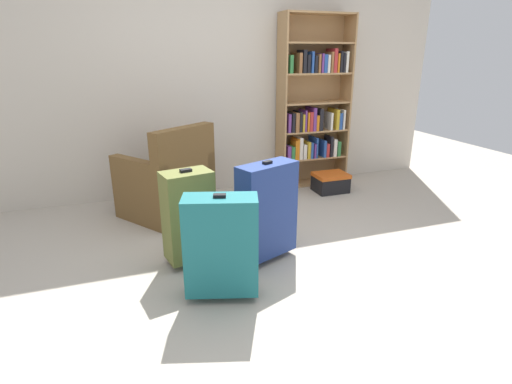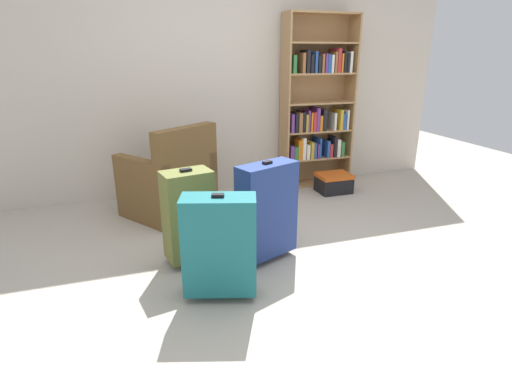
{
  "view_description": "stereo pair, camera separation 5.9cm",
  "coord_description": "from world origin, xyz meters",
  "px_view_note": "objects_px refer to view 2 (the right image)",
  "views": [
    {
      "loc": [
        -1.09,
        -2.35,
        1.53
      ],
      "look_at": [
        -0.17,
        0.29,
        0.55
      ],
      "focal_mm": 28.09,
      "sensor_mm": 36.0,
      "label": 1
    },
    {
      "loc": [
        -1.03,
        -2.37,
        1.53
      ],
      "look_at": [
        -0.17,
        0.29,
        0.55
      ],
      "focal_mm": 28.09,
      "sensor_mm": 36.0,
      "label": 2
    }
  ],
  "objects_px": {
    "mug": "(218,209)",
    "suitcase_navy_blue": "(267,210)",
    "armchair": "(170,184)",
    "suitcase_olive": "(189,215)",
    "suitcase_teal": "(219,245)",
    "storage_box": "(334,182)",
    "bookshelf": "(316,107)"
  },
  "relations": [
    {
      "from": "armchair",
      "to": "suitcase_olive",
      "type": "xyz_separation_m",
      "value": [
        0.02,
        -1.02,
        0.07
      ]
    },
    {
      "from": "mug",
      "to": "suitcase_teal",
      "type": "bearing_deg",
      "value": -102.01
    },
    {
      "from": "armchair",
      "to": "mug",
      "type": "xyz_separation_m",
      "value": [
        0.44,
        -0.12,
        -0.27
      ]
    },
    {
      "from": "suitcase_olive",
      "to": "suitcase_navy_blue",
      "type": "bearing_deg",
      "value": -13.59
    },
    {
      "from": "suitcase_teal",
      "to": "armchair",
      "type": "bearing_deg",
      "value": 95.05
    },
    {
      "from": "mug",
      "to": "suitcase_olive",
      "type": "relative_size",
      "value": 0.16
    },
    {
      "from": "mug",
      "to": "suitcase_navy_blue",
      "type": "height_order",
      "value": "suitcase_navy_blue"
    },
    {
      "from": "suitcase_teal",
      "to": "bookshelf",
      "type": "bearing_deg",
      "value": 50.99
    },
    {
      "from": "suitcase_olive",
      "to": "mug",
      "type": "bearing_deg",
      "value": 65.28
    },
    {
      "from": "bookshelf",
      "to": "armchair",
      "type": "xyz_separation_m",
      "value": [
        -1.78,
        -0.48,
        -0.62
      ]
    },
    {
      "from": "storage_box",
      "to": "suitcase_olive",
      "type": "relative_size",
      "value": 0.5
    },
    {
      "from": "bookshelf",
      "to": "suitcase_teal",
      "type": "height_order",
      "value": "bookshelf"
    },
    {
      "from": "armchair",
      "to": "suitcase_navy_blue",
      "type": "distance_m",
      "value": 1.3
    },
    {
      "from": "bookshelf",
      "to": "mug",
      "type": "bearing_deg",
      "value": -155.87
    },
    {
      "from": "storage_box",
      "to": "suitcase_navy_blue",
      "type": "distance_m",
      "value": 1.82
    },
    {
      "from": "suitcase_navy_blue",
      "to": "bookshelf",
      "type": "bearing_deg",
      "value": 54.17
    },
    {
      "from": "armchair",
      "to": "suitcase_teal",
      "type": "xyz_separation_m",
      "value": [
        0.14,
        -1.54,
        0.06
      ]
    },
    {
      "from": "armchair",
      "to": "mug",
      "type": "bearing_deg",
      "value": -14.8
    },
    {
      "from": "bookshelf",
      "to": "suitcase_olive",
      "type": "distance_m",
      "value": 2.37
    },
    {
      "from": "storage_box",
      "to": "suitcase_teal",
      "type": "xyz_separation_m",
      "value": [
        -1.72,
        -1.65,
        0.26
      ]
    },
    {
      "from": "armchair",
      "to": "suitcase_navy_blue",
      "type": "relative_size",
      "value": 1.24
    },
    {
      "from": "armchair",
      "to": "suitcase_olive",
      "type": "distance_m",
      "value": 1.02
    },
    {
      "from": "storage_box",
      "to": "suitcase_navy_blue",
      "type": "bearing_deg",
      "value": -135.02
    },
    {
      "from": "bookshelf",
      "to": "mug",
      "type": "relative_size",
      "value": 16.17
    },
    {
      "from": "bookshelf",
      "to": "mug",
      "type": "xyz_separation_m",
      "value": [
        -1.34,
        -0.6,
        -0.88
      ]
    },
    {
      "from": "mug",
      "to": "suitcase_teal",
      "type": "height_order",
      "value": "suitcase_teal"
    },
    {
      "from": "bookshelf",
      "to": "suitcase_navy_blue",
      "type": "relative_size",
      "value": 2.46
    },
    {
      "from": "mug",
      "to": "suitcase_navy_blue",
      "type": "bearing_deg",
      "value": -81.78
    },
    {
      "from": "mug",
      "to": "suitcase_teal",
      "type": "distance_m",
      "value": 1.49
    },
    {
      "from": "suitcase_teal",
      "to": "suitcase_olive",
      "type": "height_order",
      "value": "suitcase_olive"
    },
    {
      "from": "mug",
      "to": "storage_box",
      "type": "bearing_deg",
      "value": 8.95
    },
    {
      "from": "storage_box",
      "to": "suitcase_teal",
      "type": "bearing_deg",
      "value": -136.24
    }
  ]
}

